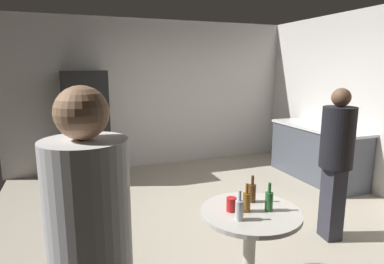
# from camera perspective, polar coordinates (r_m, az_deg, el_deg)

# --- Properties ---
(ground_plane) EXTENTS (5.20, 5.20, 0.10)m
(ground_plane) POSITION_cam_1_polar(r_m,az_deg,el_deg) (4.19, 3.50, -15.85)
(ground_plane) COLOR #B2A893
(wall_back) EXTENTS (5.32, 0.06, 2.70)m
(wall_back) POSITION_cam_1_polar(r_m,az_deg,el_deg) (6.24, -6.30, 6.51)
(wall_back) COLOR silver
(wall_back) RESTS_ON ground_plane
(wall_side_right) EXTENTS (0.06, 5.20, 2.70)m
(wall_side_right) POSITION_cam_1_polar(r_m,az_deg,el_deg) (5.40, 30.17, 4.35)
(wall_side_right) COLOR silver
(wall_side_right) RESTS_ON ground_plane
(refrigerator) EXTENTS (0.70, 0.68, 1.80)m
(refrigerator) POSITION_cam_1_polar(r_m,az_deg,el_deg) (5.68, -17.81, 1.01)
(refrigerator) COLOR black
(refrigerator) RESTS_ON ground_plane
(kitchen_counter) EXTENTS (0.64, 1.74, 0.90)m
(kitchen_counter) POSITION_cam_1_polar(r_m,az_deg,el_deg) (5.88, 20.80, -3.34)
(kitchen_counter) COLOR #4C515B
(kitchen_counter) RESTS_ON ground_plane
(kettle) EXTENTS (0.24, 0.17, 0.18)m
(kettle) POSITION_cam_1_polar(r_m,az_deg,el_deg) (5.44, 23.69, 0.93)
(kettle) COLOR #B2B2B7
(kettle) RESTS_ON kitchen_counter
(wine_bottle_on_counter) EXTENTS (0.08, 0.08, 0.31)m
(wine_bottle_on_counter) POSITION_cam_1_polar(r_m,az_deg,el_deg) (5.75, 21.92, 2.04)
(wine_bottle_on_counter) COLOR #3F141E
(wine_bottle_on_counter) RESTS_ON kitchen_counter
(foreground_table) EXTENTS (0.80, 0.80, 0.73)m
(foreground_table) POSITION_cam_1_polar(r_m,az_deg,el_deg) (2.76, 10.04, -15.24)
(foreground_table) COLOR beige
(foreground_table) RESTS_ON ground_plane
(beer_bottle_amber) EXTENTS (0.06, 0.06, 0.23)m
(beer_bottle_amber) POSITION_cam_1_polar(r_m,az_deg,el_deg) (2.67, 9.43, -11.77)
(beer_bottle_amber) COLOR #8C5919
(beer_bottle_amber) RESTS_ON foreground_table
(beer_bottle_brown) EXTENTS (0.06, 0.06, 0.23)m
(beer_bottle_brown) POSITION_cam_1_polar(r_m,az_deg,el_deg) (2.85, 10.37, -10.25)
(beer_bottle_brown) COLOR #593314
(beer_bottle_brown) RESTS_ON foreground_table
(beer_bottle_green) EXTENTS (0.06, 0.06, 0.23)m
(beer_bottle_green) POSITION_cam_1_polar(r_m,az_deg,el_deg) (2.72, 13.18, -11.49)
(beer_bottle_green) COLOR #26662D
(beer_bottle_green) RESTS_ON foreground_table
(beer_bottle_clear) EXTENTS (0.06, 0.06, 0.23)m
(beer_bottle_clear) POSITION_cam_1_polar(r_m,az_deg,el_deg) (2.52, 8.21, -13.11)
(beer_bottle_clear) COLOR silver
(beer_bottle_clear) RESTS_ON foreground_table
(plastic_cup_red) EXTENTS (0.08, 0.08, 0.11)m
(plastic_cup_red) POSITION_cam_1_polar(r_m,az_deg,el_deg) (2.67, 6.84, -12.34)
(plastic_cup_red) COLOR red
(plastic_cup_red) RESTS_ON foreground_table
(person_in_black_shirt) EXTENTS (0.39, 0.39, 1.64)m
(person_in_black_shirt) POSITION_cam_1_polar(r_m,az_deg,el_deg) (3.78, 23.72, -3.40)
(person_in_black_shirt) COLOR #2D2D38
(person_in_black_shirt) RESTS_ON ground_plane
(person_in_white_shirt) EXTENTS (0.48, 0.48, 1.79)m
(person_in_white_shirt) POSITION_cam_1_polar(r_m,az_deg,el_deg) (1.53, -17.01, -20.86)
(person_in_white_shirt) COLOR #2D2D38
(person_in_white_shirt) RESTS_ON ground_plane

